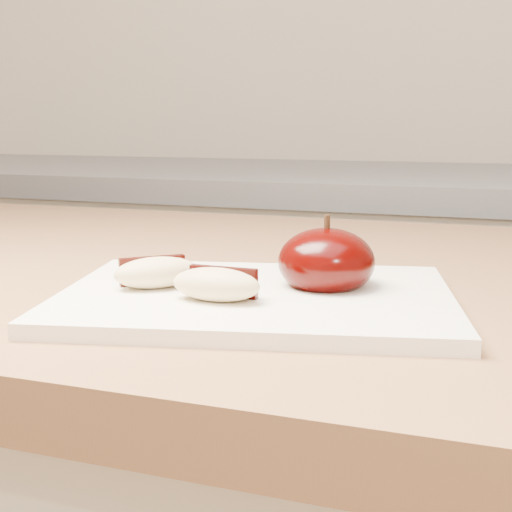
% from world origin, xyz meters
% --- Properties ---
extents(back_cabinet, '(2.40, 0.62, 0.94)m').
position_xyz_m(back_cabinet, '(0.00, 1.20, 0.47)').
color(back_cabinet, silver).
rests_on(back_cabinet, ground).
extents(cutting_board, '(0.31, 0.26, 0.01)m').
position_xyz_m(cutting_board, '(-0.05, 0.36, 0.91)').
color(cutting_board, white).
rests_on(cutting_board, island_counter).
extents(apple_half, '(0.09, 0.09, 0.06)m').
position_xyz_m(apple_half, '(-0.01, 0.39, 0.93)').
color(apple_half, black).
rests_on(apple_half, cutting_board).
extents(apple_wedge_a, '(0.07, 0.06, 0.02)m').
position_xyz_m(apple_wedge_a, '(-0.12, 0.34, 0.92)').
color(apple_wedge_a, beige).
rests_on(apple_wedge_a, cutting_board).
extents(apple_wedge_b, '(0.06, 0.03, 0.02)m').
position_xyz_m(apple_wedge_b, '(-0.06, 0.32, 0.92)').
color(apple_wedge_b, beige).
rests_on(apple_wedge_b, cutting_board).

